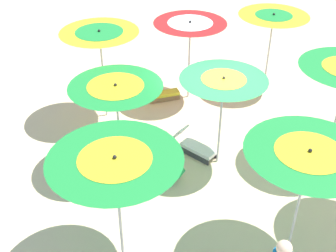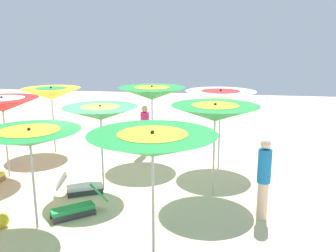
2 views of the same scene
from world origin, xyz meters
TOP-DOWN VIEW (x-y plane):
  - ground at (0.00, 0.00)m, footprint 37.29×37.29m
  - beach_umbrella_0 at (-3.03, -1.97)m, footprint 2.24×2.24m
  - beach_umbrella_1 at (0.02, -2.91)m, footprint 2.19×2.19m
  - beach_umbrella_3 at (-2.32, 0.73)m, footprint 2.07×2.07m
  - beach_umbrella_4 at (-0.10, 0.01)m, footprint 1.93×1.93m
  - beach_umbrella_6 at (-2.12, 2.98)m, footprint 2.02×2.02m
  - beach_umbrella_7 at (0.42, 3.12)m, footprint 2.02×2.02m
  - beach_umbrella_8 at (2.90, 2.87)m, footprint 2.02×2.02m
  - lounger_0 at (-0.47, 0.49)m, footprint 0.90×1.22m
  - lounger_1 at (-1.65, 0.10)m, footprint 1.08×1.19m
  - lounger_2 at (-0.42, 3.23)m, footprint 1.24×0.36m
  - beach_ball at (-2.43, 1.49)m, footprint 0.32×0.32m

SIDE VIEW (x-z plane):
  - ground at x=0.00m, z-range -0.04..0.00m
  - beach_ball at x=-2.43m, z-range 0.00..0.32m
  - lounger_0 at x=-0.47m, z-range -0.10..0.51m
  - lounger_1 at x=-1.65m, z-range -0.12..0.53m
  - lounger_2 at x=-0.42m, z-range -0.12..0.54m
  - beach_umbrella_3 at x=-2.32m, z-range 0.89..3.10m
  - beach_umbrella_4 at x=-0.10m, z-range 0.93..3.27m
  - beach_umbrella_8 at x=2.90m, z-range 0.94..3.31m
  - beach_umbrella_7 at x=0.42m, z-range 0.95..3.35m
  - beach_umbrella_1 at x=0.02m, z-range 0.96..3.40m
  - beach_umbrella_0 at x=-3.03m, z-range 0.96..3.40m
  - beach_umbrella_6 at x=-2.12m, z-range 1.03..3.59m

